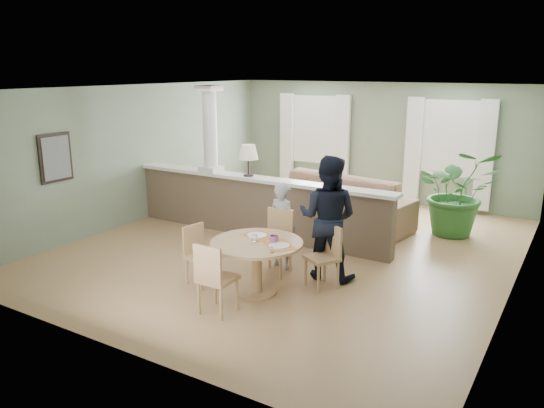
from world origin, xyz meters
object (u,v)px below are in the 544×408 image
Objects in this scene: houseplant at (458,192)px; chair_near at (214,276)px; chair_far_boy at (277,238)px; man_person at (328,218)px; child_person at (283,226)px; dining_table at (257,252)px; sofa at (330,202)px; chair_side at (199,252)px; chair_far_man at (326,253)px.

houseplant is 5.28m from chair_near.
man_person is (0.73, 0.21, 0.38)m from chair_far_boy.
child_person is at bearing -121.55° from houseplant.
dining_table is 0.86m from chair_far_boy.
sofa is at bearing -68.60° from child_person.
sofa is 3.30× the size of chair_far_boy.
man_person reaches higher than houseplant.
chair_far_boy is 1.13× the size of chair_side.
chair_far_boy is 0.26m from child_person.
houseplant is 1.29× the size of dining_table.
chair_far_boy reaches higher than chair_far_man.
houseplant is 1.67× the size of chair_far_boy.
dining_table is 0.92× the size of child_person.
sofa reaches higher than dining_table.
dining_table is 1.21m from man_person.
houseplant is at bearing 104.07° from chair_far_man.
chair_near is at bearing 62.88° from man_person.
sofa is 2.72m from chair_far_boy.
chair_near is at bearing -110.12° from houseplant.
sofa is at bearing 99.44° from dining_table.
chair_far_boy is (-0.19, 0.83, -0.07)m from dining_table.
chair_far_man is 0.66× the size of child_person.
sofa is 3.65m from chair_side.
chair_side is 0.47× the size of man_person.
chair_side is at bearing 71.51° from child_person.
child_person is 0.74× the size of man_person.
sofa is 2.51m from child_person.
sofa is 3.57m from dining_table.
chair_far_man is (-1.01, -3.42, -0.32)m from houseplant.
chair_far_man is 1.04× the size of chair_side.
chair_far_boy is 0.71× the size of child_person.
chair_far_boy is at bearing -156.52° from chair_far_man.
sofa is 1.97× the size of houseplant.
child_person is at bearing -72.18° from sofa.
man_person is (-0.14, 0.32, 0.42)m from chair_far_man.
man_person reaches higher than sofa.
man_person is (1.13, -2.48, 0.45)m from sofa.
chair_side is 0.63× the size of child_person.
chair_far_man is at bearing -106.40° from houseplant.
chair_far_boy is at bearing -72.27° from sofa.
sofa reaches higher than chair_side.
child_person reaches higher than chair_side.
chair_near reaches higher than chair_side.
sofa is at bearing -84.73° from chair_near.
chair_near is at bearing -98.83° from dining_table.
child_person reaches higher than dining_table.
child_person reaches higher than chair_near.
houseplant is at bearing 67.83° from dining_table.
chair_far_boy is at bearing -26.39° from chair_side.
man_person is at bearing 144.59° from chair_far_man.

